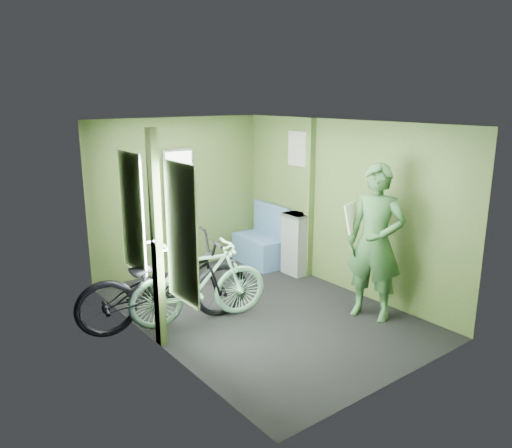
# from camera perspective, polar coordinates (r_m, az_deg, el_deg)

# --- Properties ---
(room) EXTENTS (4.00, 4.02, 2.31)m
(room) POSITION_cam_1_polar(r_m,az_deg,el_deg) (5.85, 0.07, 3.01)
(room) COLOR black
(room) RESTS_ON ground
(bicycle_black) EXTENTS (2.14, 1.21, 1.12)m
(bicycle_black) POSITION_cam_1_polar(r_m,az_deg,el_deg) (6.00, -10.08, -11.44)
(bicycle_black) COLOR black
(bicycle_black) RESTS_ON ground
(bicycle_mint) EXTENTS (1.74, 0.93, 1.03)m
(bicycle_mint) POSITION_cam_1_polar(r_m,az_deg,el_deg) (6.04, -6.34, -11.11)
(bicycle_mint) COLOR #83C3A4
(bicycle_mint) RESTS_ON ground
(passenger) EXTENTS (0.66, 0.79, 1.86)m
(passenger) POSITION_cam_1_polar(r_m,az_deg,el_deg) (5.99, 13.46, -2.09)
(passenger) COLOR #315A32
(passenger) RESTS_ON ground
(waste_box) EXTENTS (0.27, 0.38, 0.92)m
(waste_box) POSITION_cam_1_polar(r_m,az_deg,el_deg) (7.44, 4.61, -2.29)
(waste_box) COLOR slate
(waste_box) RESTS_ON ground
(bench_seat) EXTENTS (0.55, 0.92, 0.94)m
(bench_seat) POSITION_cam_1_polar(r_m,az_deg,el_deg) (7.92, 0.63, -2.57)
(bench_seat) COLOR #32496A
(bench_seat) RESTS_ON ground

